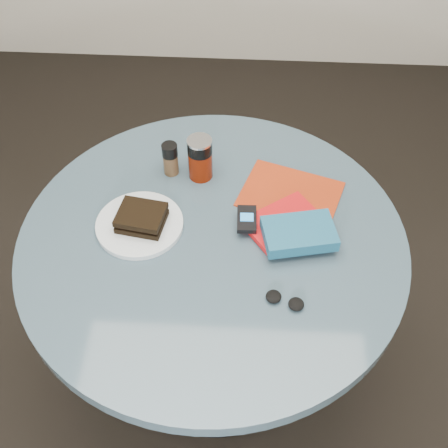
# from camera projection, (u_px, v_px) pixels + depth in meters

# --- Properties ---
(ground) EXTENTS (4.00, 4.00, 0.00)m
(ground) POSITION_uv_depth(u_px,v_px,m) (216.00, 371.00, 2.01)
(ground) COLOR black
(ground) RESTS_ON ground
(table) EXTENTS (1.00, 1.00, 0.75)m
(table) POSITION_uv_depth(u_px,v_px,m) (213.00, 274.00, 1.56)
(table) COLOR black
(table) RESTS_ON ground
(plate) EXTENTS (0.29, 0.29, 0.01)m
(plate) POSITION_uv_depth(u_px,v_px,m) (140.00, 224.00, 1.46)
(plate) COLOR silver
(plate) RESTS_ON table
(sandwich) EXTENTS (0.13, 0.12, 0.04)m
(sandwich) POSITION_uv_depth(u_px,v_px,m) (141.00, 218.00, 1.44)
(sandwich) COLOR black
(sandwich) RESTS_ON plate
(soda_can) EXTENTS (0.08, 0.08, 0.13)m
(soda_can) POSITION_uv_depth(u_px,v_px,m) (200.00, 158.00, 1.54)
(soda_can) COLOR #681705
(soda_can) RESTS_ON table
(pepper_grinder) EXTENTS (0.05, 0.05, 0.10)m
(pepper_grinder) POSITION_uv_depth(u_px,v_px,m) (170.00, 159.00, 1.56)
(pepper_grinder) COLOR #4A341F
(pepper_grinder) RESTS_ON table
(magazine) EXTENTS (0.31, 0.27, 0.00)m
(magazine) POSITION_uv_depth(u_px,v_px,m) (291.00, 194.00, 1.54)
(magazine) COLOR maroon
(magazine) RESTS_ON table
(red_book) EXTENTS (0.23, 0.22, 0.02)m
(red_book) POSITION_uv_depth(u_px,v_px,m) (283.00, 222.00, 1.46)
(red_book) COLOR #B10D10
(red_book) RESTS_ON magazine
(novel) EXTENTS (0.20, 0.15, 0.03)m
(novel) POSITION_uv_depth(u_px,v_px,m) (299.00, 233.00, 1.40)
(novel) COLOR navy
(novel) RESTS_ON red_book
(mp3_player) EXTENTS (0.05, 0.09, 0.02)m
(mp3_player) POSITION_uv_depth(u_px,v_px,m) (247.00, 219.00, 1.44)
(mp3_player) COLOR black
(mp3_player) RESTS_ON red_book
(headphones) EXTENTS (0.10, 0.07, 0.02)m
(headphones) POSITION_uv_depth(u_px,v_px,m) (285.00, 300.00, 1.30)
(headphones) COLOR black
(headphones) RESTS_ON table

